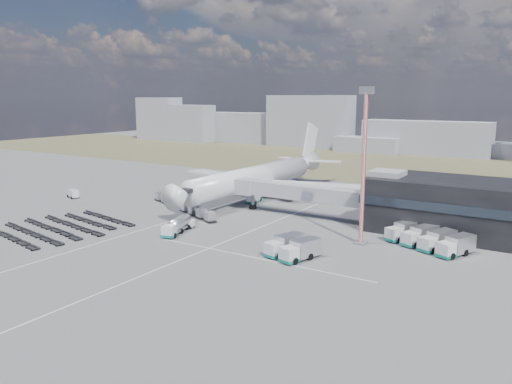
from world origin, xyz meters
The scene contains 16 objects.
ground centered at (0.00, 0.00, 0.00)m, with size 420.00×420.00×0.00m, color #565659.
grass_strip centered at (0.00, 110.00, 0.01)m, with size 420.00×90.00×0.01m, color brown.
lane_markings centered at (9.77, 3.00, 0.01)m, with size 47.12×110.00×0.01m.
terminal centered at (47.77, 23.96, 5.25)m, with size 30.40×16.40×11.00m.
jet_bridge centered at (15.90, 20.42, 5.05)m, with size 30.30×3.80×7.05m.
airliner centered at (0.00, 32.38, 5.29)m, with size 51.59×64.53×17.62m.
skyline centered at (-9.68, 149.89, 9.47)m, with size 307.25×24.02×25.46m.
fuel_tanker centered at (5.13, -3.75, 1.43)m, with size 4.78×9.11×2.86m.
pushback_tug centered at (4.00, 0.29, 0.73)m, with size 3.26×1.83×1.47m, color silver.
utility_van centered at (-38.48, 6.88, 1.03)m, with size 3.80×1.72×2.07m, color silver.
catering_truck centered at (2.34, 26.94, 1.38)m, with size 4.00×6.33×2.70m.
service_trucks_near centered at (29.91, -4.50, 1.57)m, with size 7.79×8.59×2.89m.
service_trucks_far centered at (46.61, 12.49, 1.57)m, with size 14.84×11.95×2.90m.
uld_row centered at (-6.27, 11.00, 1.13)m, with size 26.40×12.72×1.89m.
baggage_dollies centered at (-16.06, -13.46, 0.33)m, with size 24.10×23.94×0.67m.
floodlight_mast centered at (36.34, 8.18, 13.30)m, with size 2.51×2.05×26.54m.
Camera 1 is at (65.84, -71.06, 24.99)m, focal length 35.00 mm.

